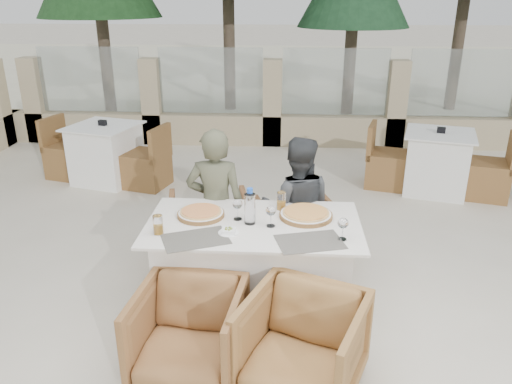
# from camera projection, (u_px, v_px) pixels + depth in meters

# --- Properties ---
(ground) EXTENTS (80.00, 80.00, 0.00)m
(ground) POSITION_uv_depth(u_px,v_px,m) (252.00, 313.00, 3.97)
(ground) COLOR beige
(ground) RESTS_ON ground
(sand_patch) EXTENTS (30.00, 16.00, 0.01)m
(sand_patch) POSITION_uv_depth(u_px,v_px,m) (281.00, 68.00, 16.95)
(sand_patch) COLOR #EFE7C3
(sand_patch) RESTS_ON ground
(perimeter_wall_far) EXTENTS (10.00, 0.34, 1.60)m
(perimeter_wall_far) POSITION_uv_depth(u_px,v_px,m) (272.00, 97.00, 8.12)
(perimeter_wall_far) COLOR tan
(perimeter_wall_far) RESTS_ON ground
(dining_table) EXTENTS (1.60, 0.90, 0.77)m
(dining_table) POSITION_uv_depth(u_px,v_px,m) (254.00, 268.00, 3.87)
(dining_table) COLOR silver
(dining_table) RESTS_ON ground
(placemat_near_left) EXTENTS (0.53, 0.45, 0.00)m
(placemat_near_left) POSITION_uv_depth(u_px,v_px,m) (196.00, 239.00, 3.48)
(placemat_near_left) COLOR #5B574E
(placemat_near_left) RESTS_ON dining_table
(placemat_near_right) EXTENTS (0.51, 0.41, 0.00)m
(placemat_near_right) POSITION_uv_depth(u_px,v_px,m) (310.00, 242.00, 3.44)
(placemat_near_right) COLOR #5F5A51
(placemat_near_right) RESTS_ON dining_table
(pizza_left) EXTENTS (0.46, 0.46, 0.05)m
(pizza_left) POSITION_uv_depth(u_px,v_px,m) (201.00, 213.00, 3.83)
(pizza_left) COLOR #C7421B
(pizza_left) RESTS_ON dining_table
(pizza_right) EXTENTS (0.54, 0.54, 0.05)m
(pizza_right) POSITION_uv_depth(u_px,v_px,m) (306.00, 214.00, 3.81)
(pizza_right) COLOR #CC601B
(pizza_right) RESTS_ON dining_table
(water_bottle) EXTENTS (0.08, 0.08, 0.28)m
(water_bottle) POSITION_uv_depth(u_px,v_px,m) (250.00, 206.00, 3.67)
(water_bottle) COLOR #A9CCDF
(water_bottle) RESTS_ON dining_table
(wine_glass_centre) EXTENTS (0.09, 0.09, 0.18)m
(wine_glass_centre) POSITION_uv_depth(u_px,v_px,m) (238.00, 208.00, 3.75)
(wine_glass_centre) COLOR white
(wine_glass_centre) RESTS_ON dining_table
(wine_glass_near) EXTENTS (0.10, 0.10, 0.18)m
(wine_glass_near) POSITION_uv_depth(u_px,v_px,m) (271.00, 215.00, 3.64)
(wine_glass_near) COLOR white
(wine_glass_near) RESTS_ON dining_table
(wine_glass_corner) EXTENTS (0.10, 0.10, 0.18)m
(wine_glass_corner) POSITION_uv_depth(u_px,v_px,m) (343.00, 228.00, 3.44)
(wine_glass_corner) COLOR silver
(wine_glass_corner) RESTS_ON dining_table
(beer_glass_left) EXTENTS (0.09, 0.09, 0.14)m
(beer_glass_left) POSITION_uv_depth(u_px,v_px,m) (158.00, 225.00, 3.54)
(beer_glass_left) COLOR orange
(beer_glass_left) RESTS_ON dining_table
(beer_glass_right) EXTENTS (0.07, 0.07, 0.14)m
(beer_glass_right) POSITION_uv_depth(u_px,v_px,m) (281.00, 201.00, 3.94)
(beer_glass_right) COLOR orange
(beer_glass_right) RESTS_ON dining_table
(olive_dish) EXTENTS (0.13, 0.13, 0.04)m
(olive_dish) POSITION_uv_depth(u_px,v_px,m) (229.00, 230.00, 3.56)
(olive_dish) COLOR white
(olive_dish) RESTS_ON dining_table
(armchair_far_left) EXTENTS (0.84, 0.86, 0.67)m
(armchair_far_left) POSITION_uv_depth(u_px,v_px,m) (210.00, 231.00, 4.58)
(armchair_far_left) COLOR #925C35
(armchair_far_left) RESTS_ON ground
(armchair_far_right) EXTENTS (0.84, 0.86, 0.63)m
(armchair_far_right) POSITION_uv_depth(u_px,v_px,m) (297.00, 234.00, 4.58)
(armchair_far_right) COLOR brown
(armchair_far_right) RESTS_ON ground
(armchair_near_left) EXTENTS (0.75, 0.77, 0.63)m
(armchair_near_left) POSITION_uv_depth(u_px,v_px,m) (189.00, 334.00, 3.23)
(armchair_near_left) COLOR brown
(armchair_near_left) RESTS_ON ground
(armchair_near_right) EXTENTS (0.92, 0.93, 0.66)m
(armchair_near_right) POSITION_uv_depth(u_px,v_px,m) (302.00, 346.00, 3.10)
(armchair_near_right) COLOR olive
(armchair_near_right) RESTS_ON ground
(diner_left) EXTENTS (0.50, 0.34, 1.36)m
(diner_left) POSITION_uv_depth(u_px,v_px,m) (216.00, 207.00, 4.23)
(diner_left) COLOR #52543D
(diner_left) RESTS_ON ground
(diner_right) EXTENTS (0.64, 0.51, 1.28)m
(diner_right) POSITION_uv_depth(u_px,v_px,m) (297.00, 209.00, 4.28)
(diner_right) COLOR #36393B
(diner_right) RESTS_ON ground
(bg_table_a) EXTENTS (1.80, 1.22, 0.77)m
(bg_table_a) POSITION_uv_depth(u_px,v_px,m) (106.00, 154.00, 6.63)
(bg_table_a) COLOR white
(bg_table_a) RESTS_ON ground
(bg_table_b) EXTENTS (1.80, 1.23, 0.77)m
(bg_table_b) POSITION_uv_depth(u_px,v_px,m) (437.00, 162.00, 6.28)
(bg_table_b) COLOR white
(bg_table_b) RESTS_ON ground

